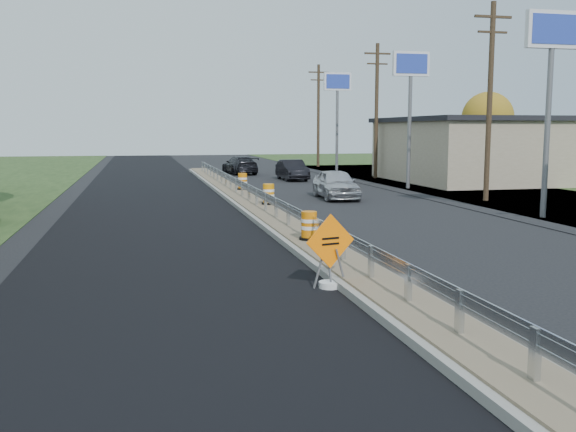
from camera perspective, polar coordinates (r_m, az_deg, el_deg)
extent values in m
plane|color=black|center=(19.93, 1.33, -2.27)|extent=(140.00, 140.00, 0.00)
cube|color=black|center=(29.22, -12.03, 0.75)|extent=(7.20, 120.00, 0.01)
cube|color=gray|center=(27.66, -2.80, 0.70)|extent=(1.60, 55.00, 0.18)
cube|color=brown|center=(27.64, -2.80, 0.94)|extent=(1.25, 55.00, 0.05)
cube|color=silver|center=(9.02, 21.10, -11.34)|extent=(0.10, 0.15, 0.70)
cube|color=silver|center=(10.65, 15.01, -8.17)|extent=(0.10, 0.15, 0.70)
cube|color=silver|center=(12.39, 10.65, -5.81)|extent=(0.10, 0.15, 0.70)
cube|color=silver|center=(14.20, 7.40, -4.02)|extent=(0.10, 0.15, 0.70)
cube|color=silver|center=(16.05, 4.90, -2.62)|extent=(0.10, 0.15, 0.70)
cube|color=silver|center=(17.93, 2.93, -1.52)|extent=(0.10, 0.15, 0.70)
cube|color=silver|center=(19.84, 1.34, -0.62)|extent=(0.10, 0.15, 0.70)
cube|color=silver|center=(21.77, 0.03, 0.12)|extent=(0.10, 0.15, 0.70)
cube|color=silver|center=(23.70, -1.07, 0.74)|extent=(0.10, 0.15, 0.70)
cube|color=silver|center=(25.65, -2.00, 1.26)|extent=(0.10, 0.15, 0.70)
cube|color=silver|center=(27.60, -2.80, 1.71)|extent=(0.10, 0.15, 0.70)
cube|color=silver|center=(29.56, -3.50, 2.10)|extent=(0.10, 0.15, 0.70)
cube|color=silver|center=(31.53, -4.11, 2.44)|extent=(0.10, 0.15, 0.70)
cube|color=silver|center=(33.50, -4.65, 2.74)|extent=(0.10, 0.15, 0.70)
cube|color=silver|center=(35.47, -5.12, 3.01)|extent=(0.10, 0.15, 0.70)
cube|color=silver|center=(37.45, -5.55, 3.25)|extent=(0.10, 0.15, 0.70)
cube|color=silver|center=(39.42, -5.94, 3.47)|extent=(0.10, 0.15, 0.70)
cube|color=silver|center=(41.40, -6.29, 3.66)|extent=(0.10, 0.15, 0.70)
cube|color=silver|center=(43.39, -6.60, 3.84)|extent=(0.10, 0.15, 0.70)
cube|color=silver|center=(45.37, -6.89, 4.00)|extent=(0.10, 0.15, 0.70)
cube|color=silver|center=(47.35, -7.16, 4.15)|extent=(0.10, 0.15, 0.70)
cube|color=silver|center=(49.34, -7.40, 4.28)|extent=(0.10, 0.15, 0.70)
cube|color=silver|center=(51.33, -7.63, 4.41)|extent=(0.10, 0.15, 0.70)
cube|color=silver|center=(28.56, -3.17, 2.31)|extent=(0.04, 46.00, 0.34)
cube|color=silver|center=(28.57, -3.17, 2.15)|extent=(0.06, 46.00, 0.03)
cube|color=silver|center=(28.55, -3.17, 2.47)|extent=(0.06, 46.00, 0.03)
cube|color=tan|center=(46.85, 20.56, 5.42)|extent=(18.00, 12.00, 4.00)
cube|color=black|center=(46.83, 20.69, 8.01)|extent=(18.50, 12.50, 0.30)
cube|color=black|center=(42.58, 10.41, 5.07)|extent=(0.08, 7.20, 2.20)
cylinder|color=slate|center=(26.87, 22.05, 7.03)|extent=(0.22, 0.22, 6.80)
cube|color=white|center=(27.13, 22.47, 15.07)|extent=(2.20, 0.25, 1.40)
cube|color=#263FB2|center=(27.13, 22.47, 15.07)|extent=(1.90, 0.30, 1.10)
cylinder|color=slate|center=(38.25, 10.73, 7.48)|extent=(0.22, 0.22, 6.80)
cube|color=white|center=(38.43, 10.88, 13.15)|extent=(2.20, 0.25, 1.40)
cube|color=#263FB2|center=(38.43, 10.88, 13.15)|extent=(1.90, 0.30, 1.10)
cylinder|color=slate|center=(51.38, 4.38, 7.60)|extent=(0.22, 0.22, 6.80)
cube|color=white|center=(51.51, 4.42, 11.83)|extent=(2.20, 0.25, 1.40)
cube|color=#263FB2|center=(51.51, 4.42, 11.83)|extent=(1.90, 0.30, 1.10)
cylinder|color=#473523|center=(32.49, 17.48, 9.54)|extent=(0.26, 0.26, 9.40)
cube|color=#473523|center=(32.88, 17.77, 16.52)|extent=(1.90, 0.12, 0.12)
cube|color=#473523|center=(32.78, 17.72, 15.31)|extent=(1.50, 0.10, 0.10)
cylinder|color=#473523|center=(46.05, 7.87, 9.16)|extent=(0.26, 0.26, 9.40)
cube|color=#473523|center=(46.33, 7.96, 14.11)|extent=(1.90, 0.12, 0.12)
cube|color=#473523|center=(46.26, 7.94, 13.25)|extent=(1.50, 0.10, 0.10)
cylinder|color=#473523|center=(60.30, 2.71, 8.86)|extent=(0.26, 0.26, 9.40)
cube|color=#473523|center=(60.52, 2.74, 12.65)|extent=(1.90, 0.12, 0.12)
cube|color=#473523|center=(60.46, 2.73, 11.98)|extent=(1.50, 0.10, 0.10)
cylinder|color=#473523|center=(61.39, 17.21, 5.55)|extent=(0.36, 0.36, 3.08)
sphere|color=#A77D23|center=(61.37, 17.32, 8.36)|extent=(4.62, 4.62, 4.62)
cylinder|color=white|center=(14.14, 3.75, -6.13)|extent=(0.50, 0.50, 0.14)
cube|color=slate|center=(13.98, 2.79, -4.71)|extent=(0.29, 0.10, 0.86)
cube|color=slate|center=(14.13, 4.73, -4.61)|extent=(0.29, 0.10, 0.86)
cube|color=slate|center=(14.09, 3.71, -4.62)|extent=(0.09, 0.22, 0.87)
cube|color=orange|center=(13.94, 3.79, -2.24)|extent=(1.16, 0.30, 1.19)
cube|color=black|center=(13.91, 3.81, -2.00)|extent=(0.42, 0.11, 0.04)
cube|color=black|center=(13.93, 3.81, -2.50)|extent=(0.42, 0.11, 0.04)
cylinder|color=black|center=(18.89, 1.87, -2.00)|extent=(0.57, 0.57, 0.08)
cylinder|color=orange|center=(18.83, 1.88, -0.80)|extent=(0.46, 0.46, 0.80)
cylinder|color=white|center=(18.81, 1.88, -0.40)|extent=(0.47, 0.47, 0.10)
cylinder|color=white|center=(18.84, 1.88, -1.03)|extent=(0.47, 0.47, 0.10)
cylinder|color=black|center=(27.86, -1.73, 1.13)|extent=(0.61, 0.61, 0.08)
cylinder|color=orange|center=(27.81, -1.74, 2.00)|extent=(0.49, 0.49, 0.85)
cylinder|color=white|center=(27.80, -1.74, 2.29)|extent=(0.50, 0.50, 0.11)
cylinder|color=white|center=(27.82, -1.74, 1.84)|extent=(0.50, 0.50, 0.11)
cylinder|color=black|center=(34.84, -4.05, 2.43)|extent=(0.60, 0.60, 0.08)
cylinder|color=orange|center=(34.81, -4.06, 3.12)|extent=(0.48, 0.48, 0.85)
cylinder|color=white|center=(34.80, -4.06, 3.35)|extent=(0.50, 0.50, 0.11)
cylinder|color=white|center=(34.81, -4.06, 2.99)|extent=(0.50, 0.50, 0.11)
cylinder|color=black|center=(53.13, 0.34, 3.99)|extent=(0.54, 0.54, 0.07)
cylinder|color=orange|center=(53.11, 0.34, 4.40)|extent=(0.43, 0.43, 0.76)
cylinder|color=white|center=(53.10, 0.34, 4.54)|extent=(0.45, 0.45, 0.10)
cylinder|color=white|center=(53.11, 0.34, 4.32)|extent=(0.45, 0.45, 0.10)
imported|color=silver|center=(32.35, 4.28, 2.86)|extent=(2.00, 4.44, 1.48)
imported|color=black|center=(44.31, 0.38, 4.12)|extent=(1.52, 4.25, 1.40)
imported|color=black|center=(50.52, -4.29, 4.53)|extent=(2.50, 5.00, 1.39)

